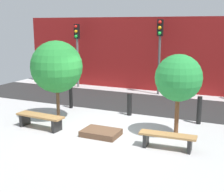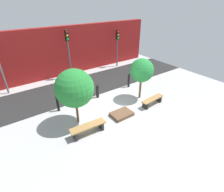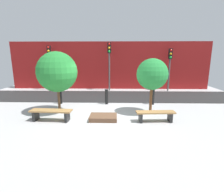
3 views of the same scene
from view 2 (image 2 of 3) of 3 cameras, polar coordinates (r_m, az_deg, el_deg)
name	(u,v)px [view 2 (image 2 of 3)]	position (r m, az deg, el deg)	size (l,w,h in m)	color
ground_plane	(118,113)	(9.92, 2.05, -5.53)	(18.00, 18.00, 0.00)	#AAAAAA
road_strip	(84,86)	(13.02, -9.28, 3.21)	(18.00, 3.50, 0.01)	#252525
building_facade	(64,51)	(14.99, -15.41, 13.90)	(16.20, 0.50, 3.82)	maroon
bench_left	(88,128)	(8.44, -7.81, -10.20)	(1.76, 0.55, 0.48)	black
bench_right	(152,100)	(10.75, 13.06, -1.35)	(1.62, 0.48, 0.45)	black
planter_bed	(122,114)	(9.67, 3.17, -5.92)	(1.17, 0.83, 0.19)	brown
tree_behind_left_bench	(74,88)	(8.39, -12.16, 2.45)	(1.86, 1.86, 2.90)	brown
tree_behind_right_bench	(142,70)	(10.73, 9.69, 8.21)	(1.44, 1.44, 2.59)	brown
bollard_far_left	(58,104)	(10.33, -17.29, -2.41)	(0.15, 0.15, 0.92)	black
bollard_left	(98,91)	(11.25, -4.74, 1.52)	(0.19, 0.19, 0.86)	black
bollard_center	(129,80)	(12.62, 5.51, 5.07)	(0.17, 0.17, 0.99)	black
traffic_light_mid_west	(68,46)	(13.93, -14.16, 15.60)	(0.28, 0.27, 3.68)	#4F4F4F
traffic_light_mid_east	(117,42)	(16.25, 1.78, 17.30)	(0.28, 0.27, 3.24)	#535353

